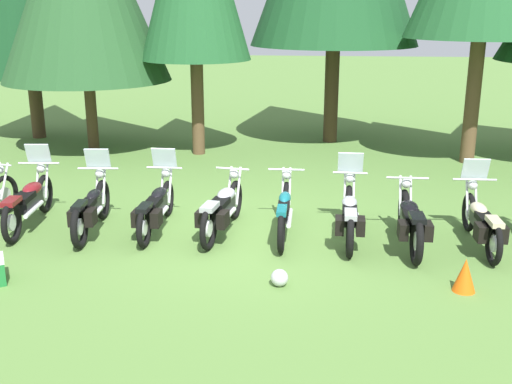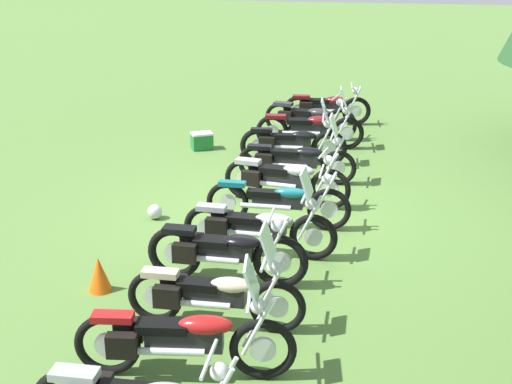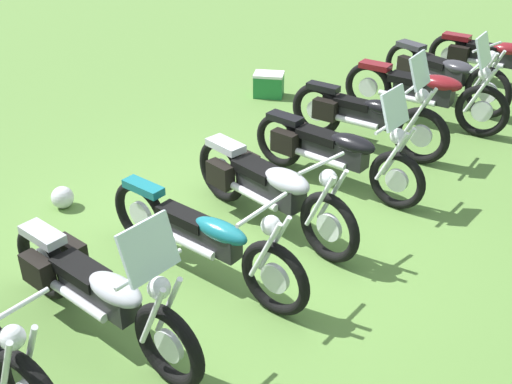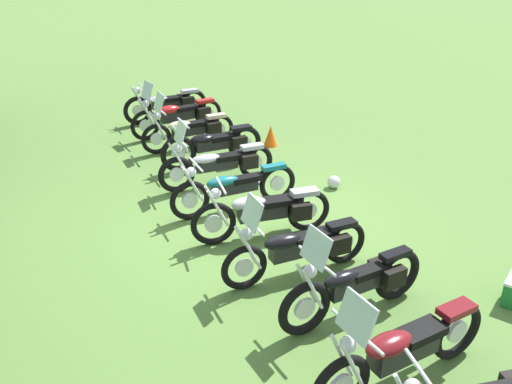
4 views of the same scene
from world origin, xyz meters
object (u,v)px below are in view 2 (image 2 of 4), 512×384
motorcycle_5 (284,178)px  motorcycle_4 (295,159)px  motorcycle_2 (311,127)px  motorcycle_10 (182,337)px  motorcycle_1 (308,117)px  motorcycle_9 (213,293)px  picnic_cooler (202,141)px  traffic_cone (99,274)px  dropped_helmet (155,212)px  motorcycle_6 (279,201)px  motorcycle_3 (292,143)px  motorcycle_0 (326,107)px  motorcycle_7 (257,226)px  motorcycle_8 (224,251)px

motorcycle_5 → motorcycle_4: bearing=96.8°
motorcycle_2 → motorcycle_10: size_ratio=1.01×
motorcycle_1 → motorcycle_9: motorcycle_9 is taller
picnic_cooler → traffic_cone: traffic_cone is taller
motorcycle_1 → traffic_cone: 8.34m
motorcycle_2 → dropped_helmet: bearing=-119.5°
motorcycle_1 → motorcycle_10: motorcycle_10 is taller
picnic_cooler → dropped_helmet: bearing=3.7°
motorcycle_6 → picnic_cooler: size_ratio=4.26×
motorcycle_3 → motorcycle_5: motorcycle_3 is taller
motorcycle_0 → motorcycle_6: size_ratio=0.91×
motorcycle_7 → picnic_cooler: (-5.18, -2.20, -0.27)m
motorcycle_0 → motorcycle_2: (2.18, -0.12, 0.04)m
motorcycle_7 → motorcycle_2: bearing=90.3°
motorcycle_10 → motorcycle_9: bearing=78.3°
motorcycle_6 → motorcycle_3: bearing=94.2°
motorcycle_1 → motorcycle_8: size_ratio=1.00×
motorcycle_6 → motorcycle_7: size_ratio=1.02×
motorcycle_10 → dropped_helmet: bearing=104.3°
motorcycle_0 → traffic_cone: motorcycle_0 is taller
traffic_cone → dropped_helmet: 2.58m
motorcycle_0 → dropped_helmet: (6.79, -2.22, -0.33)m
motorcycle_0 → traffic_cone: bearing=-107.8°
motorcycle_1 → motorcycle_6: size_ratio=0.94×
motorcycle_8 → motorcycle_9: (1.16, 0.13, -0.01)m
motorcycle_0 → dropped_helmet: 7.16m
motorcycle_5 → motorcycle_7: (2.18, -0.08, -0.01)m
motorcycle_1 → motorcycle_8: bearing=-80.2°
motorcycle_6 → traffic_cone: motorcycle_6 is taller
motorcycle_0 → motorcycle_3: motorcycle_3 is taller
motorcycle_2 → motorcycle_8: bearing=-98.8°
motorcycle_4 → motorcycle_7: (3.36, -0.11, -0.00)m
motorcycle_6 → motorcycle_8: motorcycle_8 is taller
motorcycle_1 → motorcycle_7: 6.62m
motorcycle_3 → motorcycle_4: (1.10, 0.21, -0.00)m
motorcycle_1 → motorcycle_10: bearing=-79.4°
motorcycle_0 → motorcycle_2: size_ratio=0.90×
motorcycle_2 → motorcycle_4: size_ratio=1.05×
motorcycle_2 → motorcycle_3: bearing=-106.8°
motorcycle_5 → motorcycle_6: (1.07, 0.07, -0.03)m
motorcycle_5 → motorcycle_2: bearing=97.1°
motorcycle_2 → motorcycle_3: 1.25m
motorcycle_6 → motorcycle_10: motorcycle_10 is taller
motorcycle_0 → motorcycle_10: 11.07m
motorcycle_0 → motorcycle_1: bearing=-108.2°
motorcycle_7 → traffic_cone: size_ratio=4.84×
motorcycle_5 → motorcycle_9: (4.32, -0.22, -0.01)m
motorcycle_8 → motorcycle_9: size_ratio=1.02×
motorcycle_2 → motorcycle_3: (1.23, -0.25, -0.02)m
motorcycle_4 → motorcycle_8: (4.33, -0.39, 0.00)m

